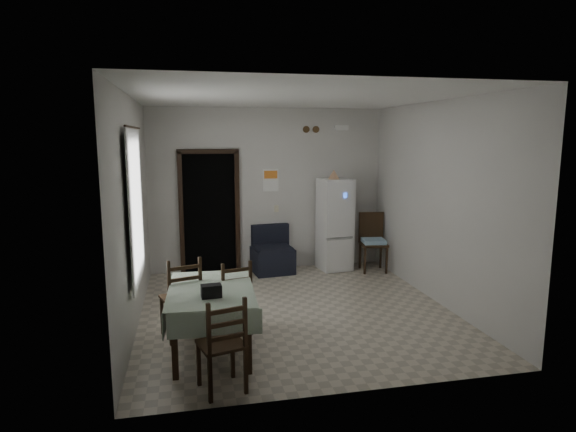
% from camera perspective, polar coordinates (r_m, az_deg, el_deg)
% --- Properties ---
extents(ground, '(4.50, 4.50, 0.00)m').
position_cam_1_polar(ground, '(6.84, 0.88, -11.07)').
color(ground, '#B0A58F').
rests_on(ground, ground).
extents(ceiling, '(4.20, 4.50, 0.02)m').
position_cam_1_polar(ceiling, '(6.43, 0.95, 13.94)').
color(ceiling, white).
rests_on(ceiling, ground).
extents(wall_back, '(4.20, 0.02, 2.90)m').
position_cam_1_polar(wall_back, '(8.67, -2.40, 3.14)').
color(wall_back, beige).
rests_on(wall_back, ground).
extents(wall_front, '(4.20, 0.02, 2.90)m').
position_cam_1_polar(wall_front, '(4.35, 7.53, -3.16)').
color(wall_front, beige).
rests_on(wall_front, ground).
extents(wall_left, '(0.02, 4.50, 2.90)m').
position_cam_1_polar(wall_left, '(6.35, -17.88, 0.43)').
color(wall_left, beige).
rests_on(wall_left, ground).
extents(wall_right, '(0.02, 4.50, 2.90)m').
position_cam_1_polar(wall_right, '(7.24, 17.36, 1.49)').
color(wall_right, beige).
rests_on(wall_right, ground).
extents(doorway, '(1.06, 0.52, 2.22)m').
position_cam_1_polar(doorway, '(8.81, -9.35, 0.57)').
color(doorway, black).
rests_on(doorway, ground).
extents(window_recess, '(0.10, 1.20, 1.60)m').
position_cam_1_polar(window_recess, '(6.15, -18.58, 1.05)').
color(window_recess, silver).
rests_on(window_recess, ground).
extents(curtain, '(0.02, 1.45, 1.85)m').
position_cam_1_polar(curtain, '(6.14, -17.56, 1.08)').
color(curtain, silver).
rests_on(curtain, ground).
extents(curtain_rod, '(0.02, 1.60, 0.02)m').
position_cam_1_polar(curtain_rod, '(6.08, -17.91, 9.98)').
color(curtain_rod, black).
rests_on(curtain_rod, ground).
extents(calendar, '(0.28, 0.02, 0.40)m').
position_cam_1_polar(calendar, '(8.65, -2.06, 4.26)').
color(calendar, white).
rests_on(calendar, ground).
extents(calendar_image, '(0.24, 0.01, 0.14)m').
position_cam_1_polar(calendar_image, '(8.63, -2.06, 4.92)').
color(calendar_image, orange).
rests_on(calendar_image, ground).
extents(light_switch, '(0.08, 0.02, 0.12)m').
position_cam_1_polar(light_switch, '(8.73, -1.40, 0.88)').
color(light_switch, beige).
rests_on(light_switch, ground).
extents(vent_left, '(0.12, 0.03, 0.12)m').
position_cam_1_polar(vent_left, '(8.75, 2.17, 10.22)').
color(vent_left, '#513920').
rests_on(vent_left, ground).
extents(vent_right, '(0.12, 0.03, 0.12)m').
position_cam_1_polar(vent_right, '(8.79, 3.33, 10.21)').
color(vent_right, '#513920').
rests_on(vent_right, ground).
extents(emergency_light, '(0.25, 0.07, 0.09)m').
position_cam_1_polar(emergency_light, '(8.90, 6.34, 10.35)').
color(emergency_light, white).
rests_on(emergency_light, ground).
extents(fridge, '(0.60, 0.60, 1.65)m').
position_cam_1_polar(fridge, '(8.72, 5.56, -0.99)').
color(fridge, white).
rests_on(fridge, ground).
extents(tan_cone, '(0.21, 0.21, 0.16)m').
position_cam_1_polar(tan_cone, '(8.50, 5.45, 4.93)').
color(tan_cone, tan).
rests_on(tan_cone, fridge).
extents(navy_seat, '(0.76, 0.74, 0.83)m').
position_cam_1_polar(navy_seat, '(8.54, -1.85, -4.01)').
color(navy_seat, black).
rests_on(navy_seat, ground).
extents(corner_chair, '(0.51, 0.51, 1.04)m').
position_cam_1_polar(corner_chair, '(8.73, 10.09, -3.13)').
color(corner_chair, black).
rests_on(corner_chair, ground).
extents(dining_table, '(0.99, 1.45, 0.73)m').
position_cam_1_polar(dining_table, '(5.57, -9.02, -12.02)').
color(dining_table, '#96A991').
rests_on(dining_table, ground).
extents(black_bag, '(0.22, 0.14, 0.14)m').
position_cam_1_polar(black_bag, '(5.14, -9.08, -8.77)').
color(black_bag, black).
rests_on(black_bag, dining_table).
extents(dining_chair_far_left, '(0.54, 0.54, 1.01)m').
position_cam_1_polar(dining_chair_far_left, '(5.96, -12.59, -9.30)').
color(dining_chair_far_left, black).
rests_on(dining_chair_far_left, ground).
extents(dining_chair_far_right, '(0.48, 0.48, 0.93)m').
position_cam_1_polar(dining_chair_far_right, '(6.00, -6.56, -9.38)').
color(dining_chair_far_right, black).
rests_on(dining_chair_far_right, ground).
extents(dining_chair_near_head, '(0.50, 0.50, 0.94)m').
position_cam_1_polar(dining_chair_near_head, '(4.72, -7.91, -14.66)').
color(dining_chair_near_head, black).
rests_on(dining_chair_near_head, ground).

